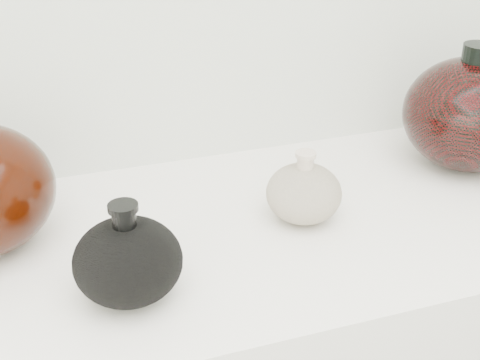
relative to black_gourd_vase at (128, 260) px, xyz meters
name	(u,v)px	position (x,y,z in m)	size (l,w,h in m)	color
black_gourd_vase	(128,260)	(0.00, 0.00, 0.00)	(0.16, 0.16, 0.13)	black
cream_gourd_vase	(304,193)	(0.28, 0.10, -0.01)	(0.12, 0.12, 0.11)	beige
right_round_pot	(470,113)	(0.62, 0.18, 0.04)	(0.24, 0.24, 0.22)	black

